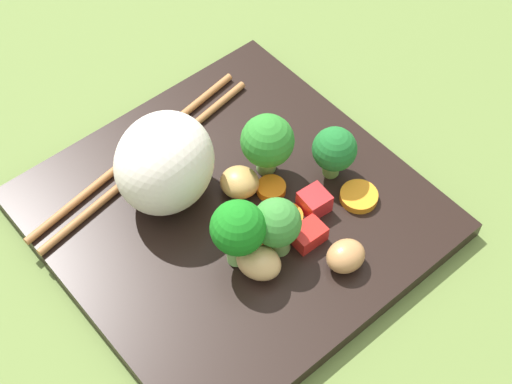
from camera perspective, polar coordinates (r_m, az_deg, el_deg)
The scene contains 17 objects.
ground_plane at distance 63.25cm, azimuth -1.73°, elevation -2.53°, with size 110.00×110.00×2.00cm, color olive.
square_plate at distance 61.80cm, azimuth -1.77°, elevation -1.62°, with size 28.34×28.34×1.52cm, color black.
rice_mound at distance 59.29cm, azimuth -6.92°, elevation 2.19°, with size 8.58×7.61×7.98cm, color white.
broccoli_floret_0 at distance 60.50cm, azimuth 0.87°, elevation 3.78°, with size 4.38×4.38×6.30cm.
broccoli_floret_1 at distance 55.26cm, azimuth -1.38°, elevation -2.84°, with size 4.20×4.20×6.37cm.
broccoli_floret_2 at distance 56.68cm, azimuth 1.81°, elevation -2.27°, with size 3.80×3.80×5.30cm.
broccoli_floret_3 at distance 61.46cm, azimuth 5.92°, elevation 3.15°, with size 3.69×3.69×4.94cm.
carrot_slice_0 at distance 59.97cm, azimuth 0.22°, elevation -2.27°, with size 2.83×2.83×0.66cm, color orange.
carrot_slice_1 at distance 61.85cm, azimuth 1.16°, elevation 0.26°, with size 2.42×2.42×0.76cm, color orange.
carrot_slice_2 at distance 61.98cm, azimuth 7.76°, elevation -0.34°, with size 3.11×3.11×0.67cm, color orange.
carrot_slice_3 at distance 60.19cm, azimuth 2.34°, elevation -1.96°, with size 2.60×2.60×0.74cm, color orange.
pepper_chunk_0 at distance 58.96cm, azimuth 3.95°, elevation -3.23°, with size 2.59×1.96×1.45cm, color red.
pepper_chunk_1 at distance 60.61cm, azimuth 4.42°, elevation -0.73°, with size 2.16×2.16×1.77cm, color red.
chicken_piece_0 at distance 57.71cm, azimuth 6.78°, elevation -4.82°, with size 3.13×2.68×2.23cm, color tan.
chicken_piece_1 at distance 56.90cm, azimuth 0.21°, elevation -5.29°, with size 3.56×2.83×2.48cm, color tan.
chicken_piece_2 at distance 61.35cm, azimuth -1.25°, elevation 0.74°, with size 3.23×3.06×2.18cm, color tan.
chopstick_pair at distance 64.68cm, azimuth -8.53°, elevation 2.63°, with size 4.80×23.97×0.64cm.
Camera 1 is at (-27.13, 22.87, 51.36)cm, focal length 53.03 mm.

